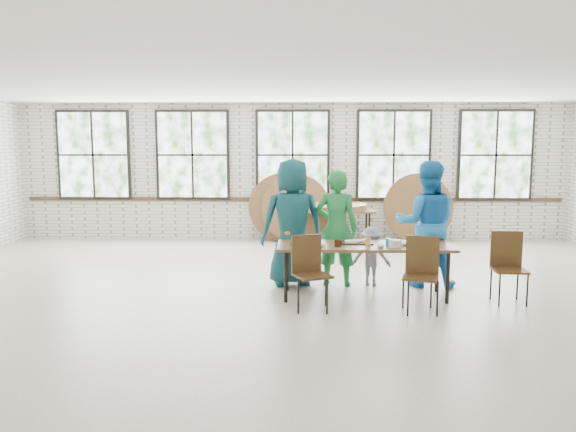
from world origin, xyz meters
name	(u,v)px	position (x,y,z in m)	size (l,w,h in m)	color
room	(293,157)	(0.00, 4.44, 1.83)	(12.00, 12.00, 12.00)	beige
dining_table	(364,248)	(1.07, -0.25, 0.69)	(2.40, 0.81, 0.74)	brown
chair_near_left	(309,266)	(0.31, -0.81, 0.56)	(0.55, 0.54, 0.95)	#452D17
chair_near_right	(421,267)	(1.73, -0.87, 0.56)	(0.52, 0.51, 0.95)	#452D17
chair_spare	(508,261)	(2.98, -0.42, 0.56)	(0.45, 0.43, 0.95)	#452D17
adult_teal	(292,222)	(0.07, 0.40, 0.96)	(0.93, 0.61, 1.91)	#164854
adult_green	(336,228)	(0.73, 0.40, 0.87)	(0.64, 0.42, 1.74)	#217E3C
toddler	(371,256)	(1.25, 0.40, 0.44)	(0.57, 0.33, 0.89)	#131B3C
adult_blue	(427,224)	(2.06, 0.40, 0.94)	(0.91, 0.71, 1.87)	blue
storage_table	(331,212)	(0.82, 3.87, 0.69)	(1.83, 0.83, 0.74)	brown
tabletop_clutter	(371,243)	(1.16, -0.28, 0.77)	(2.02, 0.56, 0.11)	black
round_tops_stacked	(331,207)	(0.82, 3.87, 0.80)	(1.50, 1.50, 0.13)	brown
round_tops_leaning	(332,208)	(0.86, 4.19, 0.74)	(4.42, 0.43, 1.49)	brown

